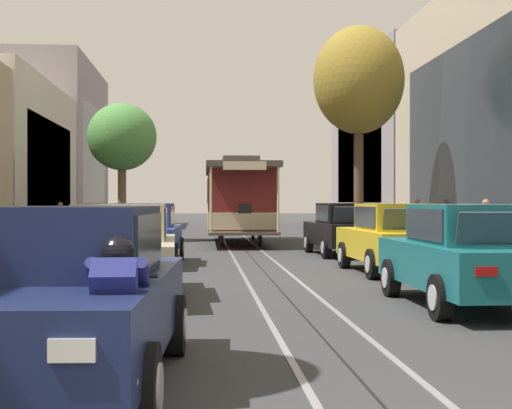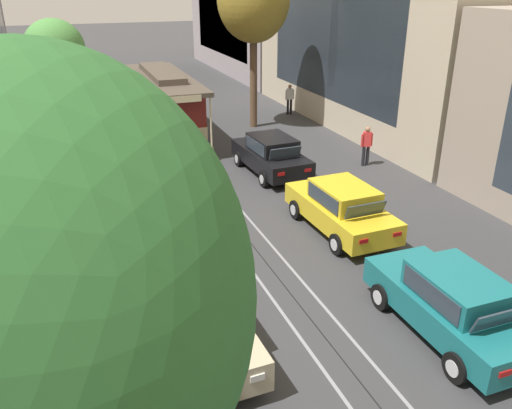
{
  "view_description": "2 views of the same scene",
  "coord_description": "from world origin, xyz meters",
  "px_view_note": "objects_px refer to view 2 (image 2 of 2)",
  "views": [
    {
      "loc": [
        -1.43,
        -2.3,
        1.62
      ],
      "look_at": [
        0.47,
        24.14,
        1.52
      ],
      "focal_mm": 52.69,
      "sensor_mm": 36.0,
      "label": 1
    },
    {
      "loc": [
        -4.8,
        1.44,
        7.4
      ],
      "look_at": [
        0.0,
        14.18,
        1.47
      ],
      "focal_mm": 36.57,
      "sensor_mm": 36.0,
      "label": 2
    }
  ],
  "objects_px": {
    "parked_car_blue_mid_left": "(137,202)",
    "street_tree_kerb_left_near": "(54,321)",
    "cable_car_trolley": "(164,103)",
    "pedestrian_crossing_far": "(290,97)",
    "parked_car_teal_second_right": "(452,303)",
    "parked_car_black_fourth_right": "(271,155)",
    "pedestrian_on_right_pavement": "(10,122)",
    "street_tree_kerb_left_second": "(55,49)",
    "pedestrian_on_left_pavement": "(367,144)",
    "fire_hydrant": "(463,270)",
    "parked_car_yellow_mid_right": "(341,208)",
    "parked_car_beige_second_left": "(193,316)"
  },
  "relations": [
    {
      "from": "parked_car_blue_mid_left",
      "to": "pedestrian_crossing_far",
      "type": "height_order",
      "value": "pedestrian_crossing_far"
    },
    {
      "from": "parked_car_blue_mid_left",
      "to": "parked_car_teal_second_right",
      "type": "xyz_separation_m",
      "value": [
        5.63,
        -8.2,
        0.0
      ]
    },
    {
      "from": "pedestrian_on_left_pavement",
      "to": "cable_car_trolley",
      "type": "bearing_deg",
      "value": 132.71
    },
    {
      "from": "parked_car_beige_second_left",
      "to": "fire_hydrant",
      "type": "bearing_deg",
      "value": -0.05
    },
    {
      "from": "parked_car_blue_mid_left",
      "to": "fire_hydrant",
      "type": "height_order",
      "value": "parked_car_blue_mid_left"
    },
    {
      "from": "parked_car_beige_second_left",
      "to": "parked_car_teal_second_right",
      "type": "bearing_deg",
      "value": -15.88
    },
    {
      "from": "parked_car_yellow_mid_right",
      "to": "pedestrian_on_right_pavement",
      "type": "distance_m",
      "value": 17.86
    },
    {
      "from": "parked_car_blue_mid_left",
      "to": "cable_car_trolley",
      "type": "relative_size",
      "value": 0.48
    },
    {
      "from": "pedestrian_crossing_far",
      "to": "street_tree_kerb_left_second",
      "type": "bearing_deg",
      "value": -178.93
    },
    {
      "from": "parked_car_teal_second_right",
      "to": "pedestrian_on_right_pavement",
      "type": "bearing_deg",
      "value": 116.28
    },
    {
      "from": "pedestrian_on_left_pavement",
      "to": "parked_car_yellow_mid_right",
      "type": "bearing_deg",
      "value": -128.31
    },
    {
      "from": "parked_car_yellow_mid_right",
      "to": "street_tree_kerb_left_second",
      "type": "xyz_separation_m",
      "value": [
        -7.68,
        14.52,
        3.46
      ]
    },
    {
      "from": "parked_car_yellow_mid_right",
      "to": "parked_car_black_fourth_right",
      "type": "height_order",
      "value": "same"
    },
    {
      "from": "cable_car_trolley",
      "to": "parked_car_black_fourth_right",
      "type": "bearing_deg",
      "value": -67.78
    },
    {
      "from": "fire_hydrant",
      "to": "street_tree_kerb_left_second",
      "type": "bearing_deg",
      "value": 116.3
    },
    {
      "from": "pedestrian_on_left_pavement",
      "to": "fire_hydrant",
      "type": "height_order",
      "value": "pedestrian_on_left_pavement"
    },
    {
      "from": "street_tree_kerb_left_near",
      "to": "cable_car_trolley",
      "type": "relative_size",
      "value": 0.78
    },
    {
      "from": "street_tree_kerb_left_near",
      "to": "parked_car_yellow_mid_right",
      "type": "bearing_deg",
      "value": 51.9
    },
    {
      "from": "parked_car_yellow_mid_right",
      "to": "fire_hydrant",
      "type": "distance_m",
      "value": 4.19
    },
    {
      "from": "fire_hydrant",
      "to": "cable_car_trolley",
      "type": "bearing_deg",
      "value": 104.65
    },
    {
      "from": "parked_car_black_fourth_right",
      "to": "pedestrian_on_right_pavement",
      "type": "relative_size",
      "value": 2.75
    },
    {
      "from": "parked_car_blue_mid_left",
      "to": "street_tree_kerb_left_near",
      "type": "height_order",
      "value": "street_tree_kerb_left_near"
    },
    {
      "from": "parked_car_black_fourth_right",
      "to": "fire_hydrant",
      "type": "xyz_separation_m",
      "value": [
        1.47,
        -9.64,
        -0.38
      ]
    },
    {
      "from": "fire_hydrant",
      "to": "parked_car_blue_mid_left",
      "type": "bearing_deg",
      "value": 137.8
    },
    {
      "from": "cable_car_trolley",
      "to": "pedestrian_crossing_far",
      "type": "distance_m",
      "value": 8.02
    },
    {
      "from": "pedestrian_on_right_pavement",
      "to": "fire_hydrant",
      "type": "bearing_deg",
      "value": -57.91
    },
    {
      "from": "street_tree_kerb_left_second",
      "to": "pedestrian_crossing_far",
      "type": "distance_m",
      "value": 12.91
    },
    {
      "from": "parked_car_beige_second_left",
      "to": "pedestrian_crossing_far",
      "type": "distance_m",
      "value": 21.44
    },
    {
      "from": "street_tree_kerb_left_near",
      "to": "pedestrian_crossing_far",
      "type": "xyz_separation_m",
      "value": [
        12.78,
        24.92,
        -4.54
      ]
    },
    {
      "from": "parked_car_beige_second_left",
      "to": "street_tree_kerb_left_second",
      "type": "bearing_deg",
      "value": 95.97
    },
    {
      "from": "street_tree_kerb_left_second",
      "to": "parked_car_teal_second_right",
      "type": "bearing_deg",
      "value": -69.67
    },
    {
      "from": "parked_car_yellow_mid_right",
      "to": "fire_hydrant",
      "type": "relative_size",
      "value": 5.24
    },
    {
      "from": "street_tree_kerb_left_second",
      "to": "pedestrian_on_right_pavement",
      "type": "distance_m",
      "value": 4.21
    },
    {
      "from": "parked_car_blue_mid_left",
      "to": "parked_car_black_fourth_right",
      "type": "distance_m",
      "value": 6.58
    },
    {
      "from": "parked_car_beige_second_left",
      "to": "pedestrian_crossing_far",
      "type": "height_order",
      "value": "pedestrian_crossing_far"
    },
    {
      "from": "street_tree_kerb_left_near",
      "to": "pedestrian_on_left_pavement",
      "type": "bearing_deg",
      "value": 51.83
    },
    {
      "from": "parked_car_beige_second_left",
      "to": "pedestrian_on_right_pavement",
      "type": "bearing_deg",
      "value": 103.51
    },
    {
      "from": "pedestrian_on_right_pavement",
      "to": "street_tree_kerb_left_near",
      "type": "bearing_deg",
      "value": -84.85
    },
    {
      "from": "parked_car_beige_second_left",
      "to": "pedestrian_on_left_pavement",
      "type": "distance_m",
      "value": 13.42
    },
    {
      "from": "parked_car_beige_second_left",
      "to": "street_tree_kerb_left_near",
      "type": "bearing_deg",
      "value": -109.55
    },
    {
      "from": "parked_car_beige_second_left",
      "to": "pedestrian_on_left_pavement",
      "type": "height_order",
      "value": "pedestrian_on_left_pavement"
    },
    {
      "from": "parked_car_blue_mid_left",
      "to": "street_tree_kerb_left_second",
      "type": "relative_size",
      "value": 0.77
    },
    {
      "from": "parked_car_yellow_mid_right",
      "to": "cable_car_trolley",
      "type": "relative_size",
      "value": 0.48
    },
    {
      "from": "pedestrian_crossing_far",
      "to": "pedestrian_on_left_pavement",
      "type": "bearing_deg",
      "value": -94.2
    },
    {
      "from": "parked_car_yellow_mid_right",
      "to": "pedestrian_crossing_far",
      "type": "relative_size",
      "value": 2.53
    },
    {
      "from": "parked_car_blue_mid_left",
      "to": "street_tree_kerb_left_second",
      "type": "xyz_separation_m",
      "value": [
        -1.77,
        11.78,
        3.46
      ]
    },
    {
      "from": "parked_car_teal_second_right",
      "to": "pedestrian_on_right_pavement",
      "type": "height_order",
      "value": "pedestrian_on_right_pavement"
    },
    {
      "from": "street_tree_kerb_left_near",
      "to": "pedestrian_on_left_pavement",
      "type": "relative_size",
      "value": 4.21
    },
    {
      "from": "parked_car_blue_mid_left",
      "to": "street_tree_kerb_left_near",
      "type": "bearing_deg",
      "value": -99.12
    },
    {
      "from": "parked_car_black_fourth_right",
      "to": "parked_car_yellow_mid_right",
      "type": "bearing_deg",
      "value": -89.57
    }
  ]
}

